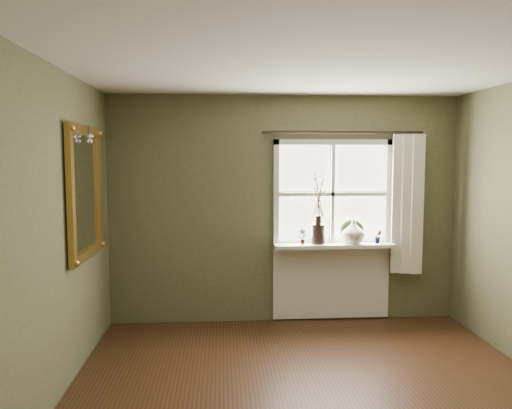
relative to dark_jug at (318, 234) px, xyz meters
The scene contains 14 objects.
ceiling 2.66m from the dark_jug, 99.85° to the right, with size 4.50×4.50×0.00m, color silver.
wall_back 0.49m from the dark_jug, 153.93° to the left, with size 4.00×0.10×2.60m, color brown.
wall_left 3.23m from the dark_jug, 138.76° to the right, with size 0.10×4.50×2.60m, color brown.
window_frame 0.50m from the dark_jug, 30.84° to the left, with size 1.36×0.06×1.24m.
window_sill 0.23m from the dark_jug, ahead, with size 1.36×0.26×0.04m, color silver.
window_apron 0.61m from the dark_jug, 31.14° to the left, with size 1.36×0.04×0.88m, color silver.
dark_jug is the anchor object (origin of this frame).
cream_vase 0.41m from the dark_jug, ahead, with size 0.26×0.26×0.27m, color beige.
wreath 0.40m from the dark_jug, ahead, with size 0.27×0.27×0.07m, color #2F411D.
potted_plant_left 0.18m from the dark_jug, behind, with size 0.09×0.06×0.18m, color #2F411D.
potted_plant_right 0.70m from the dark_jug, ahead, with size 0.08×0.07×0.15m, color #2F411D.
curtain 1.07m from the dark_jug, ahead, with size 0.36×0.12×1.59m, color silver.
curtain_rod 1.18m from the dark_jug, 10.05° to the left, with size 0.03×0.03×1.84m, color black.
gilt_mirror 2.56m from the dark_jug, 159.09° to the right, with size 0.10×1.01×1.21m.
Camera 1 is at (-0.72, -3.41, 1.89)m, focal length 35.00 mm.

